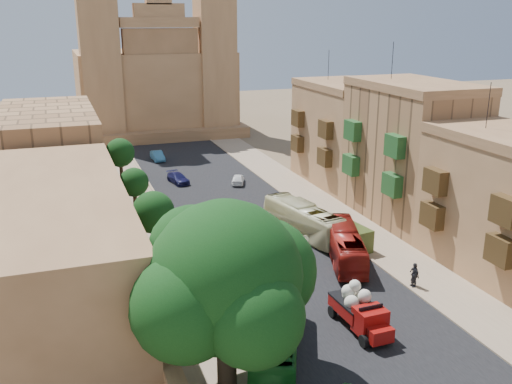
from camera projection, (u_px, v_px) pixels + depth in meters
road_surface at (243, 218)px, 58.24m from camera, size 14.00×140.00×0.01m
sidewalk_east at (327, 208)px, 61.27m from camera, size 5.00×140.00×0.01m
sidewalk_west at (150, 230)px, 55.21m from camera, size 5.00×140.00×0.01m
kerb_east at (306, 211)px, 60.46m from camera, size 0.25×140.00×0.12m
kerb_west at (175, 226)px, 55.99m from camera, size 0.25×140.00×0.12m
townhouse_b at (512, 205)px, 44.55m from camera, size 9.00×14.00×14.90m
townhouse_c at (410, 151)px, 56.79m from camera, size 9.00×14.00×17.40m
townhouse_d at (343, 133)px, 69.63m from camera, size 9.00×14.00×15.90m
west_wall at (132, 266)px, 44.98m from camera, size 1.00×40.00×1.80m
west_building_low at (55, 245)px, 40.45m from camera, size 10.00×28.00×8.40m
west_building_mid at (51, 155)px, 63.64m from camera, size 10.00×22.00×10.00m
church at (155, 78)px, 99.23m from camera, size 28.00×22.50×36.30m
ficus_tree at (227, 282)px, 29.94m from camera, size 10.84×9.97×10.84m
street_tree_a at (185, 279)px, 37.95m from camera, size 2.93×2.93×4.51m
street_tree_b at (153, 213)px, 48.53m from camera, size 3.66×3.66×5.63m
street_tree_c at (134, 182)px, 59.52m from camera, size 3.08×3.08×4.74m
street_tree_d at (120, 153)px, 70.18m from camera, size 3.58×3.58×5.51m
red_truck at (360, 310)px, 37.26m from camera, size 2.32×5.47×3.15m
olive_pickup at (347, 235)px, 51.01m from camera, size 2.89×5.22×2.05m
bus_green_north at (276, 335)px, 34.11m from camera, size 6.63×10.68×2.95m
bus_red_east at (345, 245)px, 47.85m from camera, size 5.58×10.21×2.79m
bus_cream_east at (304, 220)px, 53.44m from camera, size 4.47×11.07×3.01m
car_blue_a at (240, 254)px, 47.73m from camera, size 1.81×4.26×1.44m
car_white_a at (217, 225)px, 54.80m from camera, size 2.15×3.70×1.15m
car_cream at (292, 223)px, 55.22m from camera, size 2.45×4.64×1.24m
car_dkblue at (178, 178)px, 70.53m from camera, size 2.49×4.47×1.23m
car_white_b at (238, 179)px, 70.23m from camera, size 2.60×3.85×1.22m
car_blue_b at (158, 156)px, 81.61m from camera, size 1.60×4.14×1.34m
pedestrian_a at (413, 277)px, 43.46m from camera, size 0.58×0.41×1.50m
pedestrian_c at (414, 275)px, 43.31m from camera, size 0.51×1.15×1.94m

